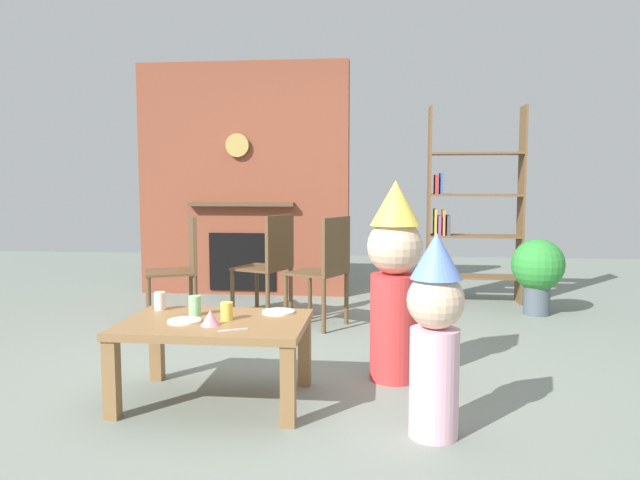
% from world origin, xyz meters
% --- Properties ---
extents(ground_plane, '(12.00, 12.00, 0.00)m').
position_xyz_m(ground_plane, '(0.00, 0.00, 0.00)').
color(ground_plane, gray).
extents(brick_fireplace_feature, '(2.20, 0.28, 2.40)m').
position_xyz_m(brick_fireplace_feature, '(-0.89, 2.60, 1.19)').
color(brick_fireplace_feature, brown).
rests_on(brick_fireplace_feature, ground_plane).
extents(bookshelf, '(0.90, 0.28, 1.90)m').
position_xyz_m(bookshelf, '(1.38, 2.40, 0.86)').
color(bookshelf, brown).
rests_on(bookshelf, ground_plane).
extents(coffee_table, '(0.98, 0.68, 0.44)m').
position_xyz_m(coffee_table, '(-0.32, -0.48, 0.37)').
color(coffee_table, olive).
rests_on(coffee_table, ground_plane).
extents(paper_cup_near_left, '(0.07, 0.07, 0.11)m').
position_xyz_m(paper_cup_near_left, '(-0.46, -0.38, 0.49)').
color(paper_cup_near_left, '#8CD18C').
rests_on(paper_cup_near_left, coffee_table).
extents(paper_cup_near_right, '(0.06, 0.06, 0.10)m').
position_xyz_m(paper_cup_near_right, '(-0.71, -0.26, 0.49)').
color(paper_cup_near_right, silver).
rests_on(paper_cup_near_right, coffee_table).
extents(paper_cup_center, '(0.07, 0.07, 0.10)m').
position_xyz_m(paper_cup_center, '(-0.26, -0.47, 0.49)').
color(paper_cup_center, '#F2CC4C').
rests_on(paper_cup_center, coffee_table).
extents(paper_plate_front, '(0.18, 0.18, 0.01)m').
position_xyz_m(paper_plate_front, '(-0.47, -0.54, 0.45)').
color(paper_plate_front, white).
rests_on(paper_plate_front, coffee_table).
extents(paper_plate_rear, '(0.18, 0.18, 0.01)m').
position_xyz_m(paper_plate_rear, '(-0.01, -0.27, 0.45)').
color(paper_plate_rear, white).
rests_on(paper_plate_rear, coffee_table).
extents(birthday_cake_slice, '(0.10, 0.10, 0.08)m').
position_xyz_m(birthday_cake_slice, '(-0.31, -0.60, 0.48)').
color(birthday_cake_slice, pink).
rests_on(birthday_cake_slice, coffee_table).
extents(table_fork, '(0.14, 0.09, 0.01)m').
position_xyz_m(table_fork, '(-0.17, -0.69, 0.44)').
color(table_fork, silver).
rests_on(table_fork, coffee_table).
extents(child_with_cone_hat, '(0.26, 0.26, 0.95)m').
position_xyz_m(child_with_cone_hat, '(0.81, -0.81, 0.50)').
color(child_with_cone_hat, '#EAB2C6').
rests_on(child_with_cone_hat, ground_plane).
extents(child_in_pink, '(0.33, 0.33, 1.18)m').
position_xyz_m(child_in_pink, '(0.64, -0.03, 0.63)').
color(child_in_pink, '#D13838').
rests_on(child_in_pink, ground_plane).
extents(dining_chair_left, '(0.53, 0.53, 0.90)m').
position_xyz_m(dining_chair_left, '(-1.08, 1.19, 0.51)').
color(dining_chair_left, brown).
rests_on(dining_chair_left, ground_plane).
extents(dining_chair_middle, '(0.52, 0.52, 0.90)m').
position_xyz_m(dining_chair_middle, '(-0.38, 1.43, 0.51)').
color(dining_chair_middle, brown).
rests_on(dining_chair_middle, ground_plane).
extents(dining_chair_right, '(0.53, 0.53, 0.90)m').
position_xyz_m(dining_chair_right, '(0.11, 1.20, 0.51)').
color(dining_chair_right, brown).
rests_on(dining_chair_right, ground_plane).
extents(potted_plant_tall, '(0.46, 0.46, 0.68)m').
position_xyz_m(potted_plant_tall, '(1.93, 1.87, 0.41)').
color(potted_plant_tall, '#4C5660').
rests_on(potted_plant_tall, ground_plane).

